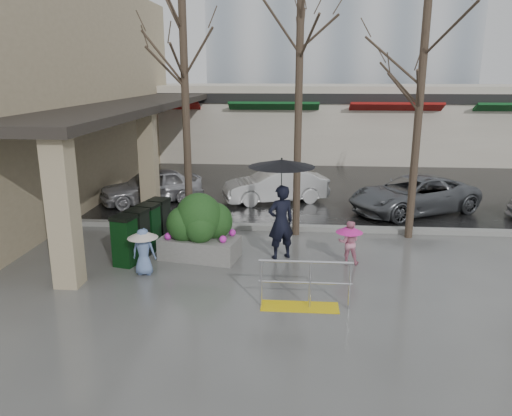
# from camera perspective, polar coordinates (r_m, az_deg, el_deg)

# --- Properties ---
(ground) EXTENTS (120.00, 120.00, 0.00)m
(ground) POSITION_cam_1_polar(r_m,az_deg,el_deg) (11.67, -1.48, -8.40)
(ground) COLOR #51514F
(ground) RESTS_ON ground
(street_asphalt) EXTENTS (120.00, 36.00, 0.01)m
(street_asphalt) POSITION_cam_1_polar(r_m,az_deg,el_deg) (32.98, 2.58, 7.10)
(street_asphalt) COLOR black
(street_asphalt) RESTS_ON ground
(curb) EXTENTS (120.00, 0.30, 0.15)m
(curb) POSITION_cam_1_polar(r_m,az_deg,el_deg) (15.37, 0.09, -2.17)
(curb) COLOR gray
(curb) RESTS_ON ground
(near_building) EXTENTS (6.00, 18.00, 8.00)m
(near_building) POSITION_cam_1_polar(r_m,az_deg,el_deg) (21.22, -24.56, 12.09)
(near_building) COLOR tan
(near_building) RESTS_ON ground
(canopy_slab) EXTENTS (2.80, 18.00, 0.25)m
(canopy_slab) POSITION_cam_1_polar(r_m,az_deg,el_deg) (19.58, -13.39, 11.77)
(canopy_slab) COLOR #2D2823
(canopy_slab) RESTS_ON pillar_front
(pillar_front) EXTENTS (0.55, 0.55, 3.50)m
(pillar_front) POSITION_cam_1_polar(r_m,az_deg,el_deg) (11.69, -21.19, -0.31)
(pillar_front) COLOR tan
(pillar_front) RESTS_ON ground
(pillar_back) EXTENTS (0.55, 0.55, 3.50)m
(pillar_back) POSITION_cam_1_polar(r_m,az_deg,el_deg) (17.62, -12.18, 5.35)
(pillar_back) COLOR tan
(pillar_back) RESTS_ON ground
(storefront_row) EXTENTS (34.00, 6.74, 4.00)m
(storefront_row) POSITION_cam_1_polar(r_m,az_deg,el_deg) (28.72, 6.38, 9.85)
(storefront_row) COLOR beige
(storefront_row) RESTS_ON ground
(handrail) EXTENTS (1.90, 0.50, 1.03)m
(handrail) POSITION_cam_1_polar(r_m,az_deg,el_deg) (10.36, 5.40, -9.36)
(handrail) COLOR yellow
(handrail) RESTS_ON ground
(tree_west) EXTENTS (3.20, 3.20, 6.80)m
(tree_west) POSITION_cam_1_polar(r_m,az_deg,el_deg) (14.57, -8.24, 16.70)
(tree_west) COLOR #382B21
(tree_west) RESTS_ON ground
(tree_midwest) EXTENTS (3.20, 3.20, 7.00)m
(tree_midwest) POSITION_cam_1_polar(r_m,az_deg,el_deg) (14.23, 5.02, 17.44)
(tree_midwest) COLOR #382B21
(tree_midwest) RESTS_ON ground
(tree_mideast) EXTENTS (3.20, 3.20, 6.50)m
(tree_mideast) POSITION_cam_1_polar(r_m,az_deg,el_deg) (14.61, 18.52, 15.22)
(tree_mideast) COLOR #382B21
(tree_mideast) RESTS_ON ground
(woman) EXTENTS (1.68, 1.68, 2.64)m
(woman) POSITION_cam_1_polar(r_m,az_deg,el_deg) (12.61, 2.90, 1.33)
(woman) COLOR black
(woman) RESTS_ON ground
(child_pink) EXTENTS (0.68, 0.68, 1.12)m
(child_pink) POSITION_cam_1_polar(r_m,az_deg,el_deg) (12.71, 10.58, -3.51)
(child_pink) COLOR pink
(child_pink) RESTS_ON ground
(child_blue) EXTENTS (0.73, 0.73, 1.15)m
(child_blue) POSITION_cam_1_polar(r_m,az_deg,el_deg) (12.11, -12.75, -4.32)
(child_blue) COLOR #657FB3
(child_blue) RESTS_ON ground
(planter) EXTENTS (2.13, 1.34, 1.73)m
(planter) POSITION_cam_1_polar(r_m,az_deg,el_deg) (12.90, -6.45, -2.21)
(planter) COLOR gray
(planter) RESTS_ON ground
(news_boxes) EXTENTS (1.03, 2.35, 1.28)m
(news_boxes) POSITION_cam_1_polar(r_m,az_deg,el_deg) (13.53, -12.76, -2.50)
(news_boxes) COLOR black
(news_boxes) RESTS_ON ground
(car_a) EXTENTS (3.95, 3.14, 1.26)m
(car_a) POSITION_cam_1_polar(r_m,az_deg,el_deg) (18.77, -11.88, 2.47)
(car_a) COLOR #AEADB2
(car_a) RESTS_ON ground
(car_b) EXTENTS (4.05, 2.45, 1.26)m
(car_b) POSITION_cam_1_polar(r_m,az_deg,el_deg) (18.50, 2.24, 2.61)
(car_b) COLOR white
(car_b) RESTS_ON ground
(car_c) EXTENTS (4.99, 3.93, 1.26)m
(car_c) POSITION_cam_1_polar(r_m,az_deg,el_deg) (17.89, 17.54, 1.46)
(car_c) COLOR slate
(car_c) RESTS_ON ground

